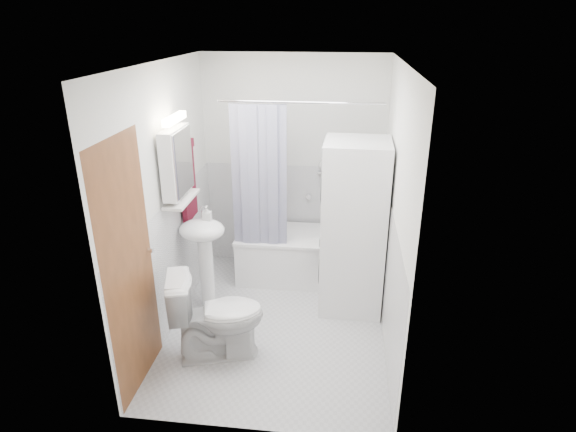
# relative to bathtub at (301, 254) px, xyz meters

# --- Properties ---
(floor) EXTENTS (2.60, 2.60, 0.00)m
(floor) POSITION_rel_bathtub_xyz_m (-0.13, -0.92, -0.29)
(floor) COLOR #BBBBBF
(floor) RESTS_ON ground
(room_walls) EXTENTS (2.60, 2.60, 2.60)m
(room_walls) POSITION_rel_bathtub_xyz_m (-0.13, -0.92, 1.19)
(room_walls) COLOR white
(room_walls) RESTS_ON ground
(wainscot) EXTENTS (1.98, 2.58, 2.58)m
(wainscot) POSITION_rel_bathtub_xyz_m (-0.13, -0.63, 0.31)
(wainscot) COLOR white
(wainscot) RESTS_ON ground
(door) EXTENTS (0.05, 2.00, 2.00)m
(door) POSITION_rel_bathtub_xyz_m (-1.08, -1.47, 0.71)
(door) COLOR brown
(door) RESTS_ON ground
(bathtub) EXTENTS (1.39, 0.66, 0.53)m
(bathtub) POSITION_rel_bathtub_xyz_m (0.00, 0.00, 0.00)
(bathtub) COLOR white
(bathtub) RESTS_ON ground
(tub_spout) EXTENTS (0.04, 0.12, 0.04)m
(tub_spout) POSITION_rel_bathtub_xyz_m (0.20, 0.33, 0.56)
(tub_spout) COLOR silver
(tub_spout) RESTS_ON room_walls
(curtain_rod) EXTENTS (1.57, 0.02, 0.02)m
(curtain_rod) POSITION_rel_bathtub_xyz_m (0.00, -0.27, 1.71)
(curtain_rod) COLOR silver
(curtain_rod) RESTS_ON room_walls
(shower_curtain) EXTENTS (0.55, 0.02, 1.45)m
(shower_curtain) POSITION_rel_bathtub_xyz_m (-0.41, -0.27, 0.96)
(shower_curtain) COLOR #141548
(shower_curtain) RESTS_ON curtain_rod
(sink) EXTENTS (0.44, 0.37, 1.04)m
(sink) POSITION_rel_bathtub_xyz_m (-0.88, -0.71, 0.41)
(sink) COLOR white
(sink) RESTS_ON ground
(medicine_cabinet) EXTENTS (0.13, 0.50, 0.71)m
(medicine_cabinet) POSITION_rel_bathtub_xyz_m (-1.03, -0.82, 1.27)
(medicine_cabinet) COLOR white
(medicine_cabinet) RESTS_ON room_walls
(shelf) EXTENTS (0.18, 0.54, 0.02)m
(shelf) POSITION_rel_bathtub_xyz_m (-1.02, -0.82, 0.91)
(shelf) COLOR silver
(shelf) RESTS_ON room_walls
(shower_caddy) EXTENTS (0.22, 0.06, 0.02)m
(shower_caddy) POSITION_rel_bathtub_xyz_m (0.25, 0.32, 0.86)
(shower_caddy) COLOR silver
(shower_caddy) RESTS_ON room_walls
(towel) EXTENTS (0.07, 0.33, 0.79)m
(towel) POSITION_rel_bathtub_xyz_m (-1.07, -0.47, 0.98)
(towel) COLOR #58141D
(towel) RESTS_ON room_walls
(washer_dryer) EXTENTS (0.63, 0.61, 1.70)m
(washer_dryer) POSITION_rel_bathtub_xyz_m (0.55, -0.49, 0.56)
(washer_dryer) COLOR white
(washer_dryer) RESTS_ON ground
(toilet) EXTENTS (0.89, 0.65, 0.78)m
(toilet) POSITION_rel_bathtub_xyz_m (-0.58, -1.42, 0.10)
(toilet) COLOR white
(toilet) RESTS_ON ground
(soap_pump) EXTENTS (0.08, 0.17, 0.08)m
(soap_pump) POSITION_rel_bathtub_xyz_m (-0.84, -0.67, 0.66)
(soap_pump) COLOR gray
(soap_pump) RESTS_ON sink
(shelf_bottle) EXTENTS (0.07, 0.18, 0.07)m
(shelf_bottle) POSITION_rel_bathtub_xyz_m (-1.02, -0.97, 0.96)
(shelf_bottle) COLOR gray
(shelf_bottle) RESTS_ON shelf
(shelf_cup) EXTENTS (0.10, 0.09, 0.10)m
(shelf_cup) POSITION_rel_bathtub_xyz_m (-1.02, -0.70, 0.97)
(shelf_cup) COLOR gray
(shelf_cup) RESTS_ON shelf
(shampoo_a) EXTENTS (0.13, 0.17, 0.13)m
(shampoo_a) POSITION_rel_bathtub_xyz_m (0.22, 0.32, 0.93)
(shampoo_a) COLOR gray
(shampoo_a) RESTS_ON shower_caddy
(shampoo_b) EXTENTS (0.08, 0.21, 0.08)m
(shampoo_b) POSITION_rel_bathtub_xyz_m (0.34, 0.32, 0.91)
(shampoo_b) COLOR navy
(shampoo_b) RESTS_ON shower_caddy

